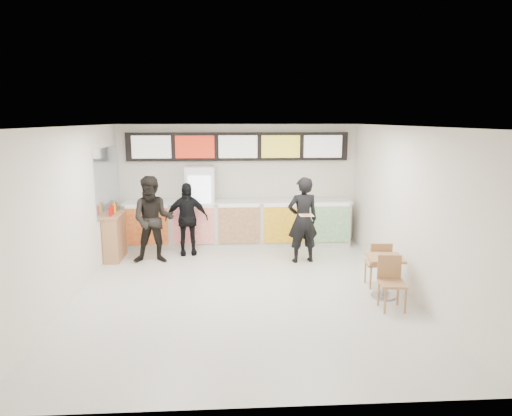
{
  "coord_description": "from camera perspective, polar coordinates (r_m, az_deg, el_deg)",
  "views": [
    {
      "loc": [
        -0.22,
        -7.99,
        3.12
      ],
      "look_at": [
        0.32,
        1.2,
        1.32
      ],
      "focal_mm": 32.0,
      "sensor_mm": 36.0,
      "label": 1
    }
  ],
  "objects": [
    {
      "name": "floor",
      "position": [
        8.58,
        -1.68,
        -10.27
      ],
      "size": [
        7.0,
        7.0,
        0.0
      ],
      "primitive_type": "plane",
      "color": "beige",
      "rests_on": "ground"
    },
    {
      "name": "cafe_table",
      "position": [
        8.43,
        15.78,
        -7.36
      ],
      "size": [
        0.65,
        1.54,
        0.89
      ],
      "rotation": [
        0.0,
        0.0,
        -0.09
      ],
      "color": "#A5794B",
      "rests_on": "floor"
    },
    {
      "name": "ceiling",
      "position": [
        8.0,
        -1.8,
        10.18
      ],
      "size": [
        7.0,
        7.0,
        0.0
      ],
      "primitive_type": "plane",
      "rotation": [
        3.14,
        0.0,
        0.0
      ],
      "color": "white",
      "rests_on": "wall_back"
    },
    {
      "name": "wall_right",
      "position": [
        8.77,
        18.26,
        -0.16
      ],
      "size": [
        0.0,
        7.0,
        7.0
      ],
      "primitive_type": "plane",
      "rotation": [
        1.57,
        0.0,
        -1.57
      ],
      "color": "silver",
      "rests_on": "floor"
    },
    {
      "name": "mirror_panel",
      "position": [
        10.89,
        -18.08,
        3.27
      ],
      "size": [
        0.01,
        2.0,
        1.5
      ],
      "primitive_type": "cube",
      "color": "#B2B7BF",
      "rests_on": "wall_left"
    },
    {
      "name": "customer_mid",
      "position": [
        10.7,
        -8.67,
        -1.35
      ],
      "size": [
        1.04,
        0.55,
        1.69
      ],
      "primitive_type": "imported",
      "rotation": [
        0.0,
        0.0,
        0.14
      ],
      "color": "black",
      "rests_on": "floor"
    },
    {
      "name": "wall_left",
      "position": [
        8.62,
        -22.11,
        -0.62
      ],
      "size": [
        0.0,
        7.0,
        7.0
      ],
      "primitive_type": "plane",
      "rotation": [
        1.57,
        0.0,
        1.57
      ],
      "color": "silver",
      "rests_on": "floor"
    },
    {
      "name": "menu_board",
      "position": [
        11.43,
        -2.27,
        7.68
      ],
      "size": [
        5.5,
        0.14,
        0.7
      ],
      "color": "black",
      "rests_on": "wall_back"
    },
    {
      "name": "customer_main",
      "position": [
        10.04,
        5.86,
        -1.5
      ],
      "size": [
        0.76,
        0.57,
        1.9
      ],
      "primitive_type": "imported",
      "rotation": [
        0.0,
        0.0,
        3.32
      ],
      "color": "black",
      "rests_on": "floor"
    },
    {
      "name": "pizza_slice",
      "position": [
        9.56,
        6.31,
        -0.87
      ],
      "size": [
        0.36,
        0.36,
        0.02
      ],
      "color": "beige",
      "rests_on": "customer_main"
    },
    {
      "name": "wall_back",
      "position": [
        11.61,
        -2.24,
        3.02
      ],
      "size": [
        6.0,
        0.0,
        6.0
      ],
      "primitive_type": "plane",
      "rotation": [
        1.57,
        0.0,
        0.0
      ],
      "color": "silver",
      "rests_on": "floor"
    },
    {
      "name": "drinks_fridge",
      "position": [
        11.32,
        -6.92,
        0.18
      ],
      "size": [
        0.7,
        0.67,
        2.0
      ],
      "color": "white",
      "rests_on": "floor"
    },
    {
      "name": "condiment_ledge",
      "position": [
        10.77,
        -17.25,
        -3.38
      ],
      "size": [
        0.38,
        0.93,
        1.24
      ],
      "color": "#A5794B",
      "rests_on": "floor"
    },
    {
      "name": "customer_left",
      "position": [
        10.2,
        -12.74,
        -1.45
      ],
      "size": [
        0.95,
        0.75,
        1.92
      ],
      "primitive_type": "imported",
      "rotation": [
        0.0,
        0.0,
        0.03
      ],
      "color": "black",
      "rests_on": "floor"
    },
    {
      "name": "service_counter",
      "position": [
        11.38,
        -2.16,
        -1.9
      ],
      "size": [
        5.56,
        0.77,
        1.14
      ],
      "color": "silver",
      "rests_on": "floor"
    }
  ]
}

